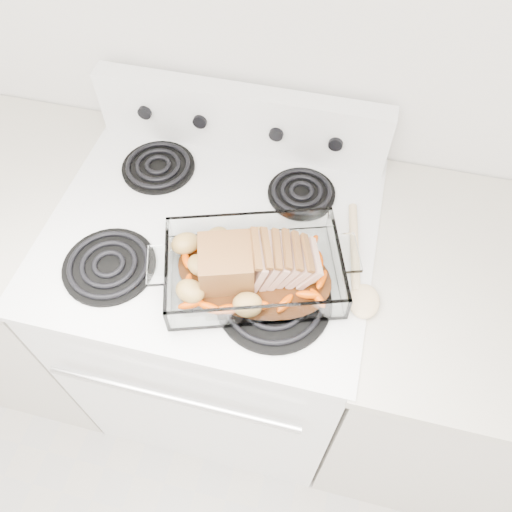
% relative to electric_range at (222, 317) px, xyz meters
% --- Properties ---
extents(electric_range, '(0.78, 0.70, 1.12)m').
position_rel_electric_range_xyz_m(electric_range, '(0.00, 0.00, 0.00)').
color(electric_range, white).
rests_on(electric_range, ground).
extents(counter_left, '(0.58, 0.68, 0.93)m').
position_rel_electric_range_xyz_m(counter_left, '(-0.67, -0.00, -0.02)').
color(counter_left, beige).
rests_on(counter_left, ground).
extents(counter_right, '(0.58, 0.68, 0.93)m').
position_rel_electric_range_xyz_m(counter_right, '(0.66, -0.00, -0.02)').
color(counter_right, beige).
rests_on(counter_right, ground).
extents(baking_dish, '(0.37, 0.25, 0.07)m').
position_rel_electric_range_xyz_m(baking_dish, '(0.13, -0.11, 0.48)').
color(baking_dish, white).
rests_on(baking_dish, electric_range).
extents(pork_roast, '(0.26, 0.11, 0.09)m').
position_rel_electric_range_xyz_m(pork_roast, '(0.12, -0.11, 0.51)').
color(pork_roast, brown).
rests_on(pork_roast, baking_dish).
extents(roast_vegetables, '(0.34, 0.19, 0.04)m').
position_rel_electric_range_xyz_m(roast_vegetables, '(0.13, -0.08, 0.49)').
color(roast_vegetables, '#CB3B00').
rests_on(roast_vegetables, baking_dish).
extents(wooden_spoon, '(0.10, 0.30, 0.02)m').
position_rel_electric_range_xyz_m(wooden_spoon, '(0.36, -0.06, 0.46)').
color(wooden_spoon, beige).
rests_on(wooden_spoon, electric_range).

